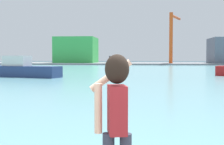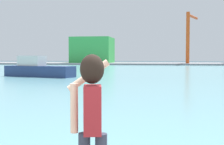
{
  "view_description": "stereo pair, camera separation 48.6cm",
  "coord_description": "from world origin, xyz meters",
  "px_view_note": "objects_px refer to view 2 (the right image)",
  "views": [
    {
      "loc": [
        0.03,
        -2.65,
        2.38
      ],
      "look_at": [
        -0.81,
        5.83,
        1.94
      ],
      "focal_mm": 49.65,
      "sensor_mm": 36.0,
      "label": 1
    },
    {
      "loc": [
        0.52,
        -2.59,
        2.38
      ],
      "look_at": [
        -0.81,
        5.83,
        1.94
      ],
      "focal_mm": 49.65,
      "sensor_mm": 36.0,
      "label": 2
    }
  ],
  "objects_px": {
    "person_photographer": "(92,112)",
    "warehouse_left": "(93,50)",
    "port_crane": "(189,32)",
    "boat_moored": "(38,69)"
  },
  "relations": [
    {
      "from": "person_photographer",
      "to": "warehouse_left",
      "type": "bearing_deg",
      "value": 0.43
    },
    {
      "from": "boat_moored",
      "to": "port_crane",
      "type": "distance_m",
      "value": 59.63
    },
    {
      "from": "port_crane",
      "to": "person_photographer",
      "type": "bearing_deg",
      "value": -95.73
    },
    {
      "from": "boat_moored",
      "to": "warehouse_left",
      "type": "relative_size",
      "value": 0.76
    },
    {
      "from": "warehouse_left",
      "to": "port_crane",
      "type": "distance_m",
      "value": 29.85
    },
    {
      "from": "boat_moored",
      "to": "port_crane",
      "type": "xyz_separation_m",
      "value": [
        22.08,
        54.77,
        8.25
      ]
    },
    {
      "from": "person_photographer",
      "to": "boat_moored",
      "type": "height_order",
      "value": "boat_moored"
    },
    {
      "from": "warehouse_left",
      "to": "person_photographer",
      "type": "bearing_deg",
      "value": -77.55
    },
    {
      "from": "warehouse_left",
      "to": "port_crane",
      "type": "height_order",
      "value": "port_crane"
    },
    {
      "from": "person_photographer",
      "to": "boat_moored",
      "type": "bearing_deg",
      "value": 11.45
    }
  ]
}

